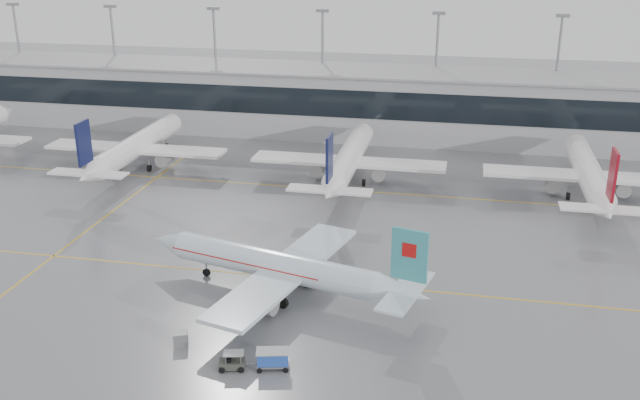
% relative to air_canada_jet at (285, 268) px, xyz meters
% --- Properties ---
extents(ground, '(320.00, 320.00, 0.00)m').
position_rel_air_canada_jet_xyz_m(ground, '(0.52, 3.88, -3.14)').
color(ground, slate).
rests_on(ground, ground).
extents(taxi_line_main, '(120.00, 0.25, 0.01)m').
position_rel_air_canada_jet_xyz_m(taxi_line_main, '(0.52, 3.88, -3.13)').
color(taxi_line_main, gold).
rests_on(taxi_line_main, ground).
extents(taxi_line_north, '(120.00, 0.25, 0.01)m').
position_rel_air_canada_jet_xyz_m(taxi_line_north, '(0.52, 33.88, -3.13)').
color(taxi_line_north, gold).
rests_on(taxi_line_north, ground).
extents(taxi_line_cross, '(0.25, 60.00, 0.01)m').
position_rel_air_canada_jet_xyz_m(taxi_line_cross, '(-29.48, 18.88, -3.13)').
color(taxi_line_cross, gold).
rests_on(taxi_line_cross, ground).
extents(terminal, '(180.00, 15.00, 12.00)m').
position_rel_air_canada_jet_xyz_m(terminal, '(0.52, 65.88, 2.86)').
color(terminal, '#9F9FA2').
rests_on(terminal, ground).
extents(terminal_glass, '(180.00, 0.20, 5.00)m').
position_rel_air_canada_jet_xyz_m(terminal_glass, '(0.52, 58.33, 4.36)').
color(terminal_glass, black).
rests_on(terminal_glass, ground).
extents(terminal_roof, '(182.00, 16.00, 0.40)m').
position_rel_air_canada_jet_xyz_m(terminal_roof, '(0.52, 65.88, 9.06)').
color(terminal_roof, gray).
rests_on(terminal_roof, ground).
extents(light_masts, '(156.40, 1.00, 22.60)m').
position_rel_air_canada_jet_xyz_m(light_masts, '(0.52, 71.88, 10.21)').
color(light_masts, gray).
rests_on(light_masts, ground).
extents(air_canada_jet, '(32.78, 25.86, 10.05)m').
position_rel_air_canada_jet_xyz_m(air_canada_jet, '(0.00, 0.00, 0.00)').
color(air_canada_jet, silver).
rests_on(air_canada_jet, ground).
extents(parked_jet_b, '(29.64, 36.96, 11.72)m').
position_rel_air_canada_jet_xyz_m(parked_jet_b, '(-34.48, 37.57, 0.58)').
color(parked_jet_b, white).
rests_on(parked_jet_b, ground).
extents(parked_jet_c, '(29.64, 36.96, 11.72)m').
position_rel_air_canada_jet_xyz_m(parked_jet_c, '(0.52, 37.57, 0.58)').
color(parked_jet_c, white).
rests_on(parked_jet_c, ground).
extents(parked_jet_d, '(29.64, 36.96, 11.72)m').
position_rel_air_canada_jet_xyz_m(parked_jet_d, '(35.52, 37.57, 0.58)').
color(parked_jet_d, white).
rests_on(parked_jet_d, ground).
extents(baggage_tug, '(3.45, 1.89, 1.64)m').
position_rel_air_canada_jet_xyz_m(baggage_tug, '(-1.21, -14.32, -2.56)').
color(baggage_tug, '#363A32').
rests_on(baggage_tug, ground).
extents(baggage_cart, '(3.16, 2.22, 1.78)m').
position_rel_air_canada_jet_xyz_m(baggage_cart, '(2.29, -13.48, -2.10)').
color(baggage_cart, gray).
rests_on(baggage_cart, ground).
extents(gse_unit, '(1.71, 1.66, 1.35)m').
position_rel_air_canada_jet_xyz_m(gse_unit, '(-7.12, -11.53, -2.46)').
color(gse_unit, slate).
rests_on(gse_unit, ground).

